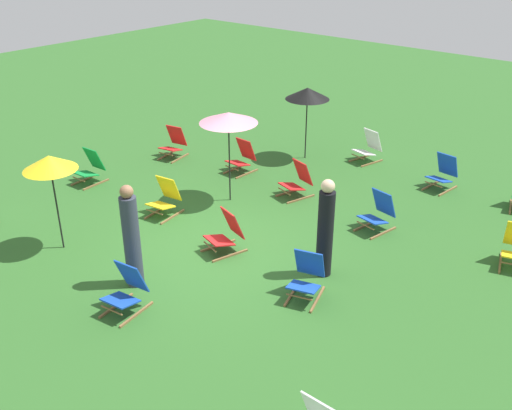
% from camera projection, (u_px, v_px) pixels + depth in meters
% --- Properties ---
extents(ground_plane, '(40.00, 40.00, 0.00)m').
position_uv_depth(ground_plane, '(215.00, 250.00, 11.01)').
color(ground_plane, '#2D6026').
extents(deckchair_0, '(0.68, 0.87, 0.83)m').
position_uv_depth(deckchair_0, '(307.00, 277.00, 9.52)').
color(deckchair_0, olive).
rests_on(deckchair_0, ground).
extents(deckchair_1, '(0.52, 0.79, 0.83)m').
position_uv_depth(deckchair_1, '(90.00, 168.00, 13.67)').
color(deckchair_1, olive).
rests_on(deckchair_1, ground).
extents(deckchair_2, '(0.61, 0.84, 0.83)m').
position_uv_depth(deckchair_2, '(174.00, 144.00, 15.14)').
color(deckchair_2, olive).
rests_on(deckchair_2, ground).
extents(deckchair_3, '(0.67, 0.86, 0.83)m').
position_uv_depth(deckchair_3, '(297.00, 181.00, 12.99)').
color(deckchair_3, olive).
rests_on(deckchair_3, ground).
extents(deckchair_4, '(0.52, 0.79, 0.83)m').
position_uv_depth(deckchair_4, '(242.00, 158.00, 14.25)').
color(deckchair_4, olive).
rests_on(deckchair_4, ground).
extents(deckchair_5, '(0.58, 0.82, 0.83)m').
position_uv_depth(deckchair_5, '(165.00, 198.00, 12.18)').
color(deckchair_5, olive).
rests_on(deckchair_5, ground).
extents(deckchair_7, '(0.65, 0.85, 0.83)m').
position_uv_depth(deckchair_7, '(368.00, 148.00, 14.88)').
color(deckchair_7, olive).
rests_on(deckchair_7, ground).
extents(deckchair_9, '(0.57, 0.82, 0.83)m').
position_uv_depth(deckchair_9, '(443.00, 173.00, 13.37)').
color(deckchair_9, olive).
rests_on(deckchair_9, ground).
extents(deckchair_11, '(0.67, 0.86, 0.83)m').
position_uv_depth(deckchair_11, '(226.00, 234.00, 10.83)').
color(deckchair_11, olive).
rests_on(deckchair_11, ground).
extents(deckchair_12, '(0.58, 0.82, 0.83)m').
position_uv_depth(deckchair_12, '(127.00, 290.00, 9.18)').
color(deckchair_12, olive).
rests_on(deckchair_12, ground).
extents(deckchair_13, '(0.61, 0.84, 0.83)m').
position_uv_depth(deckchair_13, '(378.00, 213.00, 11.58)').
color(deckchair_13, olive).
rests_on(deckchair_13, ground).
extents(umbrella_0, '(1.24, 1.24, 2.02)m').
position_uv_depth(umbrella_0, '(228.00, 118.00, 12.12)').
color(umbrella_0, black).
rests_on(umbrella_0, ground).
extents(umbrella_1, '(0.97, 0.97, 1.88)m').
position_uv_depth(umbrella_1, '(50.00, 163.00, 10.33)').
color(umbrella_1, black).
rests_on(umbrella_1, ground).
extents(umbrella_2, '(1.11, 1.11, 1.87)m').
position_uv_depth(umbrella_2, '(307.00, 94.00, 14.48)').
color(umbrella_2, black).
rests_on(umbrella_2, ground).
extents(person_0, '(0.28, 0.28, 1.81)m').
position_uv_depth(person_0, '(325.00, 230.00, 9.90)').
color(person_0, black).
rests_on(person_0, ground).
extents(person_1, '(0.31, 0.31, 1.86)m').
position_uv_depth(person_1, '(132.00, 238.00, 9.61)').
color(person_1, '#333847').
rests_on(person_1, ground).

